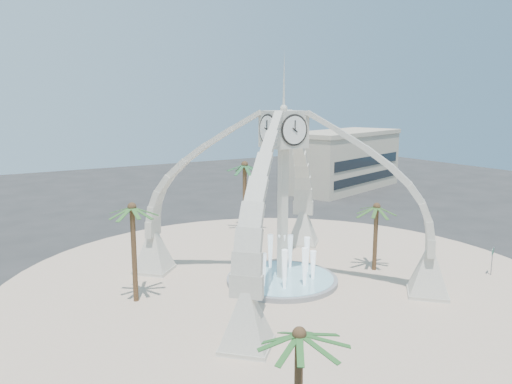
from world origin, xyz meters
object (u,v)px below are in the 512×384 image
clock_tower (283,195)px  palm_north (245,166)px  street_sign (492,255)px  fountain (282,279)px  palm_west (132,209)px  palm_south (299,336)px  palm_east (377,207)px

clock_tower → palm_north: (4.76, 13.63, 0.22)m
palm_north → street_sign: size_ratio=3.41×
fountain → palm_west: palm_west is taller
palm_north → street_sign: (9.52, -20.54, -5.11)m
fountain → palm_south: bearing=-122.4°
palm_south → clock_tower: bearing=57.6°
palm_west → palm_south: 17.38m
fountain → palm_east: (7.63, -1.46, 4.70)m
fountain → palm_east: 9.08m
palm_south → street_sign: palm_south is taller
fountain → palm_south: palm_south is taller
palm_east → palm_south: palm_east is taller
clock_tower → street_sign: bearing=-25.8°
palm_east → street_sign: palm_east is taller
palm_east → palm_west: size_ratio=0.82×
clock_tower → palm_south: (-9.64, -15.20, -1.65)m
palm_west → street_sign: palm_west is taller
clock_tower → palm_west: (-10.10, 2.12, -0.27)m
palm_east → palm_west: 18.13m
palm_east → palm_north: (-2.87, 15.09, 1.72)m
palm_east → palm_west: (-17.73, 3.58, 1.23)m
clock_tower → fountain: 6.20m
fountain → palm_north: 15.80m
palm_west → palm_south: bearing=-88.5°
palm_south → fountain: bearing=57.6°
palm_west → fountain: bearing=-11.9°
clock_tower → street_sign: clock_tower is taller
palm_north → palm_south: bearing=-116.5°
fountain → palm_east: bearing=-10.8°
fountain → palm_east: palm_east is taller
palm_east → palm_south: 22.07m
palm_east → street_sign: size_ratio=2.57×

